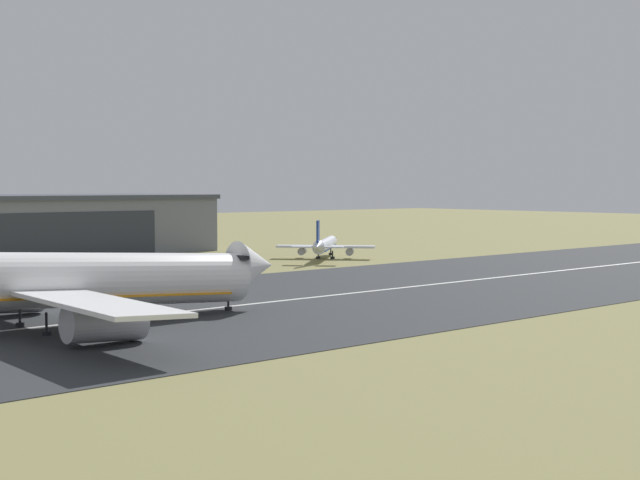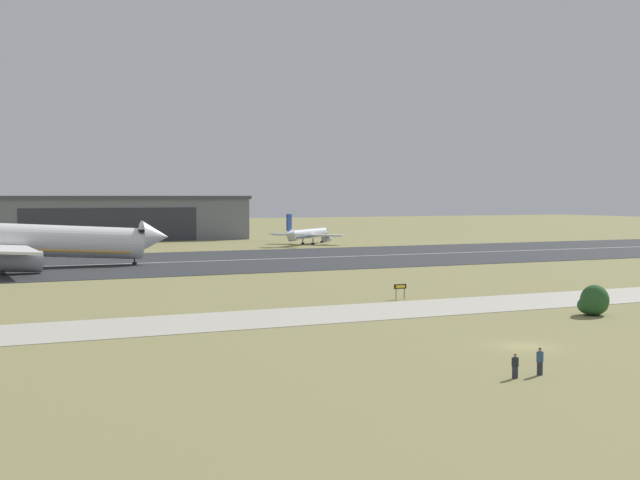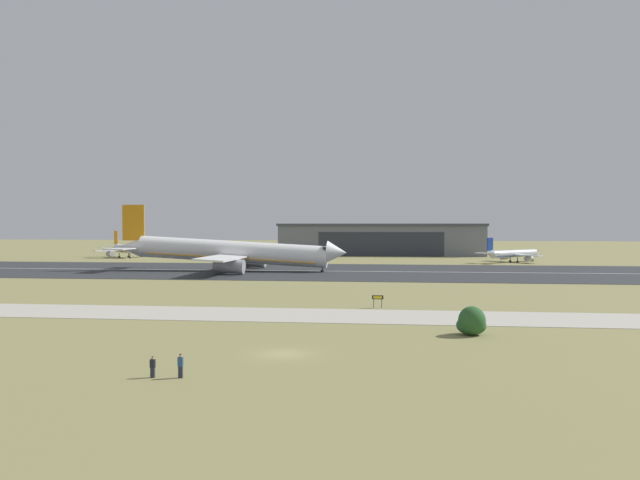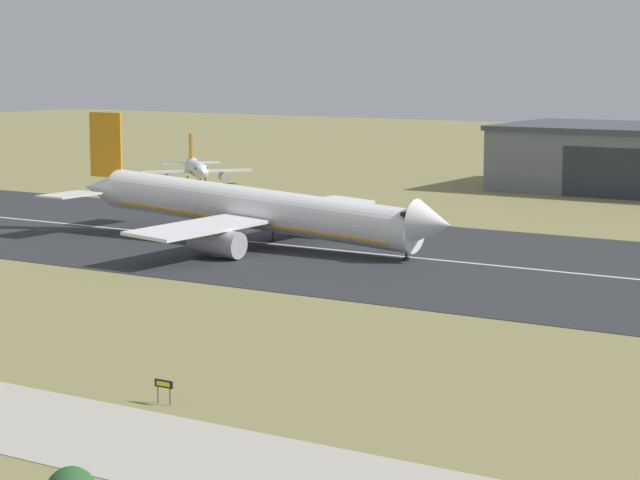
% 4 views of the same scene
% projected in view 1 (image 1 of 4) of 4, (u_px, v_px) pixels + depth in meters
% --- Properties ---
extents(runway_strip, '(449.41, 55.58, 0.06)m').
position_uv_depth(runway_strip, '(268.00, 302.00, 105.80)').
color(runway_strip, '#2B2D30').
rests_on(runway_strip, ground_plane).
extents(runway_centreline, '(404.47, 0.70, 0.01)m').
position_uv_depth(runway_centreline, '(268.00, 302.00, 105.80)').
color(runway_centreline, silver).
rests_on(runway_centreline, runway_strip).
extents(hangar_building, '(77.59, 32.01, 12.04)m').
position_uv_depth(hangar_building, '(13.00, 225.00, 176.76)').
color(hangar_building, slate).
rests_on(hangar_building, ground_plane).
extents(airplane_landing, '(59.70, 46.33, 16.79)m').
position_uv_depth(airplane_landing, '(23.00, 283.00, 83.99)').
color(airplane_landing, white).
rests_on(airplane_landing, ground_plane).
extents(airplane_parked_west, '(22.64, 21.22, 7.76)m').
position_uv_depth(airplane_parked_west, '(325.00, 245.00, 168.83)').
color(airplane_parked_west, silver).
rests_on(airplane_parked_west, ground_plane).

